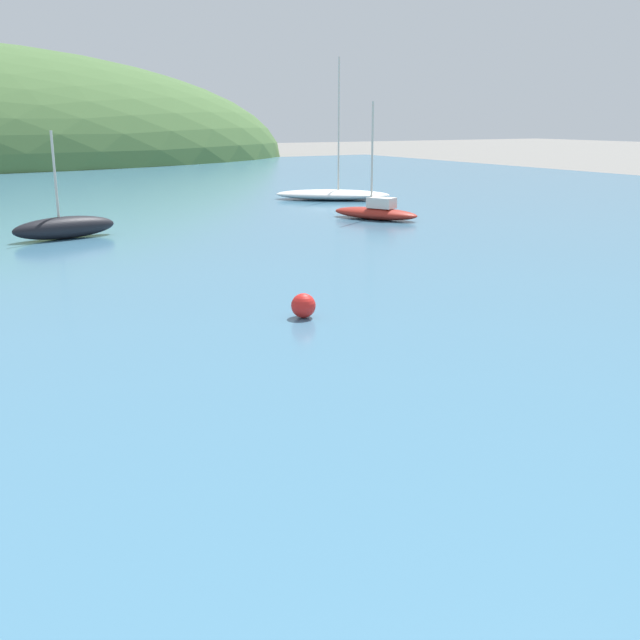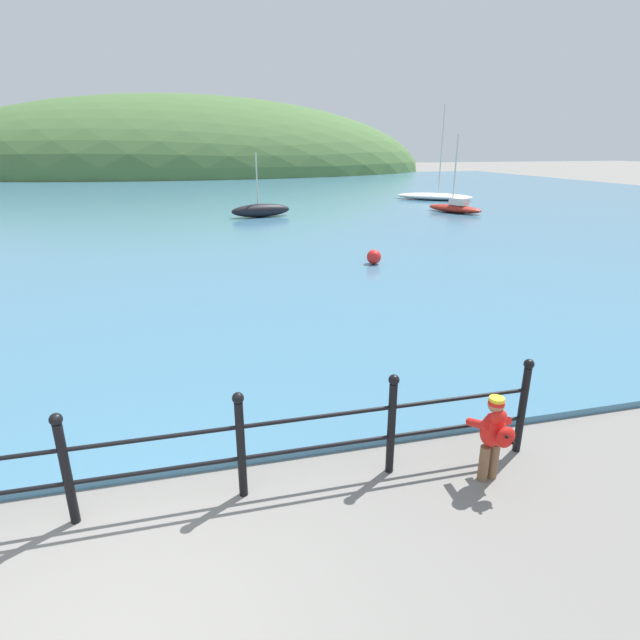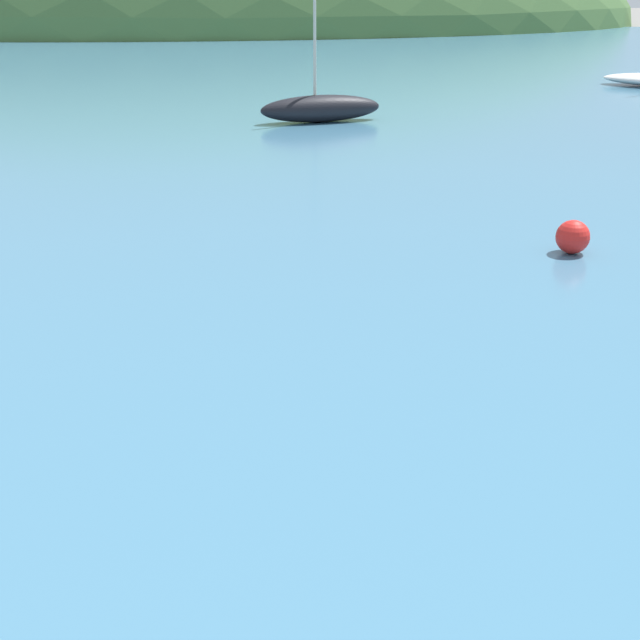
{
  "view_description": "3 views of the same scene",
  "coord_description": "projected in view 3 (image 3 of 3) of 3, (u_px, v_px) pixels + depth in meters",
  "views": [
    {
      "loc": [
        0.22,
        -0.23,
        3.5
      ],
      "look_at": [
        4.47,
        7.39,
        1.14
      ],
      "focal_mm": 42.0,
      "sensor_mm": 36.0,
      "label": 1
    },
    {
      "loc": [
        0.95,
        -2.95,
        3.51
      ],
      "look_at": [
        2.64,
        3.75,
        1.08
      ],
      "focal_mm": 28.0,
      "sensor_mm": 36.0,
      "label": 2
    },
    {
      "loc": [
        1.61,
        0.48,
        3.46
      ],
      "look_at": [
        2.47,
        7.5,
        0.71
      ],
      "focal_mm": 50.0,
      "sensor_mm": 36.0,
      "label": 3
    }
  ],
  "objects": [
    {
      "name": "water",
      "position": [
        161.0,
        82.0,
        30.21
      ],
      "size": [
        80.0,
        60.0,
        0.1
      ],
      "primitive_type": "cube",
      "color": "teal",
      "rests_on": "ground"
    },
    {
      "name": "boat_nearest_quay",
      "position": [
        321.0,
        108.0,
        21.61
      ],
      "size": [
        3.13,
        1.37,
        3.07
      ],
      "color": "black",
      "rests_on": "water"
    },
    {
      "name": "far_hillside",
      "position": [
        184.0,
        26.0,
        64.66
      ],
      "size": [
        66.36,
        36.5,
        19.36
      ],
      "color": "#476B38",
      "rests_on": "ground"
    },
    {
      "name": "mooring_buoy",
      "position": [
        573.0,
        237.0,
        11.41
      ],
      "size": [
        0.44,
        0.44,
        0.44
      ],
      "primitive_type": "sphere",
      "color": "red",
      "rests_on": "water"
    }
  ]
}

